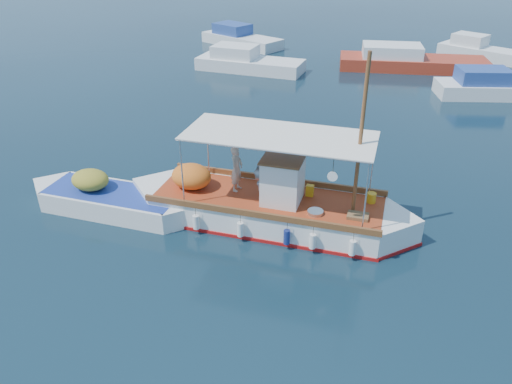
% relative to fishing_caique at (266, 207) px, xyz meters
% --- Properties ---
extents(ground, '(160.00, 160.00, 0.00)m').
position_rel_fishing_caique_xyz_m(ground, '(0.66, -0.60, -0.53)').
color(ground, black).
rests_on(ground, ground).
extents(fishing_caique, '(9.81, 3.63, 6.04)m').
position_rel_fishing_caique_xyz_m(fishing_caique, '(0.00, 0.00, 0.00)').
color(fishing_caique, white).
rests_on(fishing_caique, ground).
extents(dinghy, '(6.50, 2.40, 1.60)m').
position_rel_fishing_caique_xyz_m(dinghy, '(-5.15, -1.53, -0.19)').
color(dinghy, white).
rests_on(dinghy, ground).
extents(bg_boat_nw, '(7.27, 2.96, 1.80)m').
position_rel_fishing_caique_xyz_m(bg_boat_nw, '(-8.88, 17.05, -0.03)').
color(bg_boat_nw, silver).
rests_on(bg_boat_nw, ground).
extents(bg_boat_n, '(10.05, 5.38, 1.80)m').
position_rel_fishing_caique_xyz_m(bg_boat_n, '(0.87, 21.91, -0.03)').
color(bg_boat_n, '#A12E1A').
rests_on(bg_boat_n, ground).
extents(bg_boat_ne, '(7.21, 4.64, 1.80)m').
position_rel_fishing_caique_xyz_m(bg_boat_ne, '(6.44, 17.86, -0.03)').
color(bg_boat_ne, silver).
rests_on(bg_boat_ne, ground).
extents(bg_boat_far_w, '(7.34, 4.25, 1.80)m').
position_rel_fishing_caique_xyz_m(bg_boat_far_w, '(-12.74, 23.76, -0.03)').
color(bg_boat_far_w, silver).
rests_on(bg_boat_far_w, ground).
extents(bg_boat_far_n, '(5.95, 3.80, 1.80)m').
position_rel_fishing_caique_xyz_m(bg_boat_far_n, '(4.90, 27.29, -0.03)').
color(bg_boat_far_n, silver).
rests_on(bg_boat_far_n, ground).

